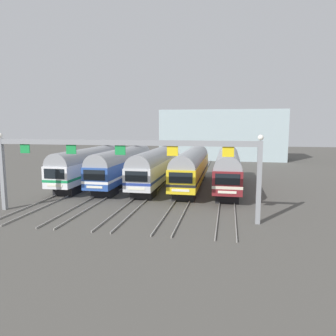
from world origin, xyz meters
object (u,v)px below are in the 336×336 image
commuter_train_silver (157,165)px  catenary_gantry (120,154)px  commuter_train_white (91,164)px  commuter_train_yellow (192,166)px  commuter_train_blue (123,164)px  commuter_train_maroon (228,167)px

commuter_train_silver → catenary_gantry: catenary_gantry is taller
commuter_train_white → commuter_train_yellow: 13.19m
commuter_train_blue → commuter_train_maroon: 13.19m
commuter_train_silver → commuter_train_blue: bearing=180.0°
commuter_train_white → catenary_gantry: catenary_gantry is taller
commuter_train_maroon → catenary_gantry: catenary_gantry is taller
commuter_train_white → commuter_train_silver: (8.79, 0.00, 0.00)m
commuter_train_silver → commuter_train_maroon: (8.79, 0.00, 0.00)m
commuter_train_blue → commuter_train_silver: 4.40m
commuter_train_white → commuter_train_maroon: (17.58, 0.00, 0.00)m
commuter_train_maroon → commuter_train_blue: bearing=180.0°
commuter_train_white → commuter_train_maroon: 17.58m
commuter_train_blue → commuter_train_silver: bearing=0.0°
commuter_train_silver → catenary_gantry: (0.00, -13.50, 2.59)m
catenary_gantry → commuter_train_maroon: bearing=56.9°
commuter_train_maroon → catenary_gantry: (-8.79, -13.50, 2.59)m
commuter_train_blue → commuter_train_white: bearing=180.0°
commuter_train_silver → catenary_gantry: 13.75m
commuter_train_silver → commuter_train_yellow: size_ratio=1.00×
commuter_train_maroon → commuter_train_silver: bearing=180.0°
commuter_train_white → commuter_train_silver: 8.79m
commuter_train_blue → commuter_train_silver: size_ratio=1.00×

